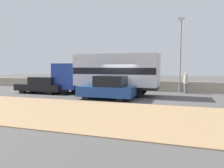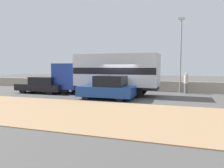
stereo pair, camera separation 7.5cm
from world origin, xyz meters
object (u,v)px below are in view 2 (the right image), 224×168
box_truck (109,72)px  car_sedan_second (43,85)px  street_lamp (181,49)px  car_hatchback (108,88)px  pedestrian (186,83)px

box_truck → car_sedan_second: (-5.85, -0.71, -1.16)m
street_lamp → box_truck: 6.90m
car_hatchback → pedestrian: bearing=-134.4°
box_truck → pedestrian: (6.05, 3.11, -0.94)m
car_sedan_second → pedestrian: (11.91, 3.82, 0.22)m
car_hatchback → car_sedan_second: size_ratio=0.90×
car_sedan_second → pedestrian: pedestrian is taller
street_lamp → car_sedan_second: bearing=-159.2°
car_hatchback → car_sedan_second: bearing=-13.5°
box_truck → car_hatchback: bearing=108.0°
street_lamp → car_sedan_second: street_lamp is taller
box_truck → car_sedan_second: size_ratio=1.98×
car_hatchback → car_sedan_second: (-6.60, 1.59, -0.09)m
pedestrian → car_sedan_second: bearing=-162.2°
car_sedan_second → pedestrian: bearing=-162.2°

